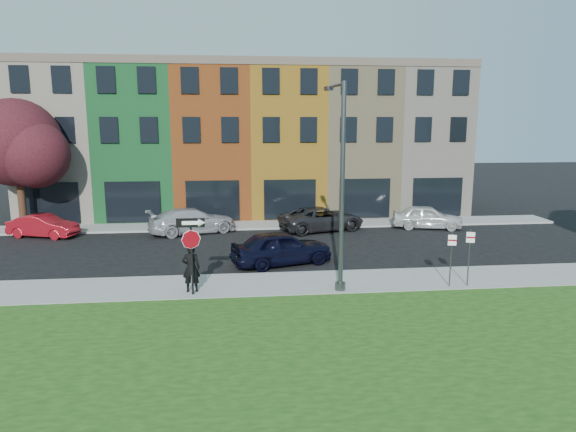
{
  "coord_description": "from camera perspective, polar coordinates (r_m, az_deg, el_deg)",
  "views": [
    {
      "loc": [
        -3.61,
        -16.81,
        6.61
      ],
      "look_at": [
        -1.41,
        4.0,
        2.68
      ],
      "focal_mm": 32.0,
      "sensor_mm": 36.0,
      "label": 1
    }
  ],
  "objects": [
    {
      "name": "tree_purple",
      "position": [
        34.16,
        -27.75,
        6.99
      ],
      "size": [
        6.15,
        5.38,
        7.74
      ],
      "color": "black",
      "rests_on": "sidewalk_far"
    },
    {
      "name": "parked_car_silver",
      "position": [
        30.82,
        -10.57,
        -0.52
      ],
      "size": [
        5.37,
        6.48,
        1.49
      ],
      "primitive_type": "imported",
      "rotation": [
        0.0,
        0.0,
        1.92
      ],
      "color": "#A5A5A9",
      "rests_on": "ground"
    },
    {
      "name": "sidewalk_near",
      "position": [
        21.6,
        9.39,
        -7.16
      ],
      "size": [
        40.0,
        3.0,
        0.12
      ],
      "primitive_type": "cube",
      "color": "gray",
      "rests_on": "ground"
    },
    {
      "name": "parking_sign_b",
      "position": [
        21.43,
        19.52,
        -3.67
      ],
      "size": [
        0.31,
        0.14,
        2.29
      ],
      "rotation": [
        0.0,
        0.0,
        -0.35
      ],
      "color": "#424547",
      "rests_on": "sidewalk_near"
    },
    {
      "name": "sidewalk_far",
      "position": [
        32.48,
        -4.84,
        -1.04
      ],
      "size": [
        40.0,
        2.4,
        0.12
      ],
      "primitive_type": "cube",
      "color": "gray",
      "rests_on": "ground"
    },
    {
      "name": "ground",
      "position": [
        18.42,
        5.78,
        -10.45
      ],
      "size": [
        120.0,
        120.0,
        0.0
      ],
      "primitive_type": "plane",
      "color": "black",
      "rests_on": "ground"
    },
    {
      "name": "parked_car_white",
      "position": [
        32.79,
        15.18,
        -0.09
      ],
      "size": [
        3.73,
        5.04,
        1.44
      ],
      "primitive_type": "imported",
      "rotation": [
        0.0,
        0.0,
        1.32
      ],
      "color": "silver",
      "rests_on": "ground"
    },
    {
      "name": "stop_sign",
      "position": [
        19.35,
        -10.72,
        -2.7
      ],
      "size": [
        1.05,
        0.11,
        2.93
      ],
      "rotation": [
        0.0,
        0.0,
        -0.02
      ],
      "color": "black",
      "rests_on": "sidewalk_near"
    },
    {
      "name": "parked_car_red",
      "position": [
        32.45,
        -25.55,
        -1.0
      ],
      "size": [
        3.63,
        4.74,
        1.3
      ],
      "primitive_type": "imported",
      "rotation": [
        0.0,
        0.0,
        1.27
      ],
      "color": "maroon",
      "rests_on": "ground"
    },
    {
      "name": "sedan_near",
      "position": [
        23.74,
        -0.73,
        -3.54
      ],
      "size": [
        4.49,
        5.72,
        1.59
      ],
      "primitive_type": "imported",
      "rotation": [
        0.0,
        0.0,
        1.87
      ],
      "color": "black",
      "rests_on": "ground"
    },
    {
      "name": "man",
      "position": [
        19.98,
        -10.71,
        -5.7
      ],
      "size": [
        0.73,
        0.53,
        1.87
      ],
      "primitive_type": "imported",
      "rotation": [
        0.0,
        0.0,
        3.2
      ],
      "color": "black",
      "rests_on": "sidewalk_near"
    },
    {
      "name": "rowhouse_block",
      "position": [
        38.04,
        -4.41,
        8.16
      ],
      "size": [
        30.0,
        10.12,
        10.0
      ],
      "color": "beige",
      "rests_on": "ground"
    },
    {
      "name": "parked_car_dark",
      "position": [
        31.13,
        3.77,
        -0.3
      ],
      "size": [
        5.31,
        6.52,
        1.44
      ],
      "primitive_type": "imported",
      "rotation": [
        0.0,
        0.0,
        1.87
      ],
      "color": "black",
      "rests_on": "ground"
    },
    {
      "name": "parking_sign_a",
      "position": [
        21.13,
        17.69,
        -3.92
      ],
      "size": [
        0.31,
        0.12,
        2.18
      ],
      "rotation": [
        0.0,
        0.0,
        -0.28
      ],
      "color": "#424547",
      "rests_on": "sidewalk_near"
    },
    {
      "name": "street_lamp",
      "position": [
        19.5,
        5.86,
        3.16
      ],
      "size": [
        0.52,
        2.58,
        7.87
      ],
      "rotation": [
        0.0,
        0.0,
        0.08
      ],
      "color": "#424547",
      "rests_on": "sidewalk_near"
    }
  ]
}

